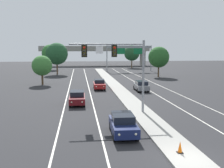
{
  "coord_description": "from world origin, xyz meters",
  "views": [
    {
      "loc": [
        -6.27,
        -14.32,
        6.48
      ],
      "look_at": [
        -3.2,
        10.72,
        3.2
      ],
      "focal_mm": 43.13,
      "sensor_mm": 36.0,
      "label": 1
    }
  ],
  "objects_px": {
    "car_receding_grey": "(141,86)",
    "tree_far_left_a": "(57,54)",
    "car_oncoming_red": "(99,84)",
    "tree_far_left_b": "(42,66)",
    "traffic_cone_median_nose": "(180,147)",
    "highway_sign_gantry": "(129,50)",
    "overhead_signal_mast": "(120,61)",
    "tree_far_right_b": "(159,57)",
    "car_oncoming_darkred": "(77,98)",
    "tree_far_right_a": "(132,53)",
    "tree_far_left_c": "(50,53)",
    "car_oncoming_navy": "(123,124)"
  },
  "relations": [
    {
      "from": "tree_far_right_b",
      "to": "tree_far_left_c",
      "type": "bearing_deg",
      "value": 136.66
    },
    {
      "from": "car_oncoming_red",
      "to": "traffic_cone_median_nose",
      "type": "height_order",
      "value": "car_oncoming_red"
    },
    {
      "from": "car_oncoming_navy",
      "to": "tree_far_left_a",
      "type": "distance_m",
      "value": 51.38
    },
    {
      "from": "car_oncoming_red",
      "to": "car_oncoming_darkred",
      "type": "bearing_deg",
      "value": -106.44
    },
    {
      "from": "car_oncoming_red",
      "to": "tree_far_left_b",
      "type": "relative_size",
      "value": 0.84
    },
    {
      "from": "car_receding_grey",
      "to": "tree_far_left_c",
      "type": "height_order",
      "value": "tree_far_left_c"
    },
    {
      "from": "car_oncoming_navy",
      "to": "highway_sign_gantry",
      "type": "bearing_deg",
      "value": 78.94
    },
    {
      "from": "car_oncoming_navy",
      "to": "highway_sign_gantry",
      "type": "distance_m",
      "value": 58.73
    },
    {
      "from": "car_oncoming_navy",
      "to": "car_receding_grey",
      "type": "height_order",
      "value": "same"
    },
    {
      "from": "overhead_signal_mast",
      "to": "tree_far_left_a",
      "type": "xyz_separation_m",
      "value": [
        -9.6,
        43.84,
        -0.05
      ]
    },
    {
      "from": "car_oncoming_red",
      "to": "tree_far_left_c",
      "type": "height_order",
      "value": "tree_far_left_c"
    },
    {
      "from": "car_receding_grey",
      "to": "tree_far_right_b",
      "type": "xyz_separation_m",
      "value": [
        8.9,
        20.51,
        3.79
      ]
    },
    {
      "from": "overhead_signal_mast",
      "to": "tree_far_right_b",
      "type": "xyz_separation_m",
      "value": [
        14.47,
        34.85,
        -0.73
      ]
    },
    {
      "from": "car_oncoming_red",
      "to": "car_receding_grey",
      "type": "height_order",
      "value": "same"
    },
    {
      "from": "car_oncoming_darkred",
      "to": "tree_far_left_b",
      "type": "bearing_deg",
      "value": 108.92
    },
    {
      "from": "tree_far_right_a",
      "to": "car_oncoming_red",
      "type": "bearing_deg",
      "value": -107.04
    },
    {
      "from": "overhead_signal_mast",
      "to": "car_receding_grey",
      "type": "bearing_deg",
      "value": 68.8
    },
    {
      "from": "highway_sign_gantry",
      "to": "tree_far_left_c",
      "type": "bearing_deg",
      "value": 157.15
    },
    {
      "from": "car_oncoming_darkred",
      "to": "tree_far_left_c",
      "type": "bearing_deg",
      "value": 98.82
    },
    {
      "from": "traffic_cone_median_nose",
      "to": "tree_far_left_b",
      "type": "bearing_deg",
      "value": 110.1
    },
    {
      "from": "highway_sign_gantry",
      "to": "tree_far_left_a",
      "type": "bearing_deg",
      "value": -160.8
    },
    {
      "from": "car_oncoming_navy",
      "to": "tree_far_left_a",
      "type": "xyz_separation_m",
      "value": [
        -8.85,
        50.42,
        4.47
      ]
    },
    {
      "from": "car_oncoming_darkred",
      "to": "tree_far_left_a",
      "type": "xyz_separation_m",
      "value": [
        -5.31,
        38.64,
        4.47
      ]
    },
    {
      "from": "tree_far_left_c",
      "to": "overhead_signal_mast",
      "type": "bearing_deg",
      "value": -78.0
    },
    {
      "from": "traffic_cone_median_nose",
      "to": "highway_sign_gantry",
      "type": "distance_m",
      "value": 62.65
    },
    {
      "from": "overhead_signal_mast",
      "to": "car_receding_grey",
      "type": "distance_m",
      "value": 16.03
    },
    {
      "from": "overhead_signal_mast",
      "to": "traffic_cone_median_nose",
      "type": "height_order",
      "value": "overhead_signal_mast"
    },
    {
      "from": "tree_far_left_c",
      "to": "tree_far_left_b",
      "type": "bearing_deg",
      "value": -86.61
    },
    {
      "from": "car_oncoming_red",
      "to": "tree_far_left_b",
      "type": "height_order",
      "value": "tree_far_left_b"
    },
    {
      "from": "tree_far_left_b",
      "to": "car_oncoming_red",
      "type": "bearing_deg",
      "value": -34.76
    },
    {
      "from": "car_oncoming_red",
      "to": "tree_far_left_c",
      "type": "distance_m",
      "value": 45.47
    },
    {
      "from": "highway_sign_gantry",
      "to": "tree_far_left_a",
      "type": "xyz_separation_m",
      "value": [
        -20.07,
        -6.99,
        -0.87
      ]
    },
    {
      "from": "highway_sign_gantry",
      "to": "tree_far_left_a",
      "type": "distance_m",
      "value": 21.27
    },
    {
      "from": "car_oncoming_darkred",
      "to": "tree_far_right_a",
      "type": "relative_size",
      "value": 0.58
    },
    {
      "from": "overhead_signal_mast",
      "to": "tree_far_right_b",
      "type": "relative_size",
      "value": 1.05
    },
    {
      "from": "car_oncoming_darkred",
      "to": "tree_far_right_b",
      "type": "bearing_deg",
      "value": 57.69
    },
    {
      "from": "traffic_cone_median_nose",
      "to": "tree_far_left_b",
      "type": "relative_size",
      "value": 0.14
    },
    {
      "from": "car_receding_grey",
      "to": "tree_far_left_a",
      "type": "bearing_deg",
      "value": 117.2
    },
    {
      "from": "overhead_signal_mast",
      "to": "car_receding_grey",
      "type": "height_order",
      "value": "overhead_signal_mast"
    },
    {
      "from": "overhead_signal_mast",
      "to": "tree_far_left_b",
      "type": "relative_size",
      "value": 1.39
    },
    {
      "from": "highway_sign_gantry",
      "to": "tree_far_right_b",
      "type": "height_order",
      "value": "highway_sign_gantry"
    },
    {
      "from": "tree_far_right_a",
      "to": "tree_far_left_a",
      "type": "relative_size",
      "value": 0.96
    },
    {
      "from": "tree_far_left_a",
      "to": "tree_far_left_b",
      "type": "bearing_deg",
      "value": -93.23
    },
    {
      "from": "car_oncoming_darkred",
      "to": "tree_far_right_a",
      "type": "bearing_deg",
      "value": 73.08
    },
    {
      "from": "highway_sign_gantry",
      "to": "tree_far_left_c",
      "type": "distance_m",
      "value": 25.37
    },
    {
      "from": "highway_sign_gantry",
      "to": "tree_far_right_a",
      "type": "distance_m",
      "value": 15.86
    },
    {
      "from": "car_oncoming_darkred",
      "to": "car_oncoming_red",
      "type": "height_order",
      "value": "same"
    },
    {
      "from": "car_oncoming_navy",
      "to": "tree_far_left_b",
      "type": "xyz_separation_m",
      "value": [
        -9.97,
        30.54,
        2.66
      ]
    },
    {
      "from": "overhead_signal_mast",
      "to": "car_oncoming_red",
      "type": "height_order",
      "value": "overhead_signal_mast"
    },
    {
      "from": "tree_far_left_a",
      "to": "car_receding_grey",
      "type": "bearing_deg",
      "value": -62.8
    }
  ]
}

